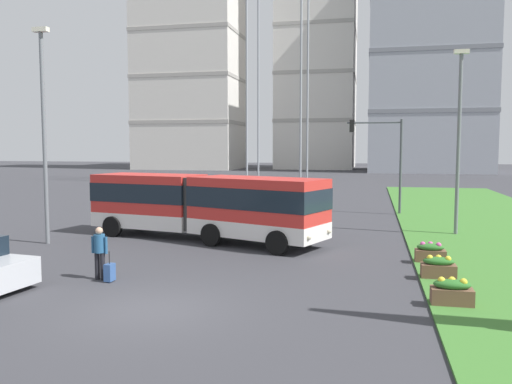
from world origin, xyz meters
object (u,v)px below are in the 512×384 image
flower_planter_0 (452,292)px  traffic_light_far_right (383,150)px  articulated_bus (204,205)px  streetlight_left (44,127)px  pedestrian_crossing (100,249)px  flower_planter_1 (438,267)px  apartment_tower_west (190,59)px  rolling_suitcase (110,272)px  apartment_tower_westcentre (318,35)px  streetlight_median (459,135)px  flower_planter_2 (430,252)px  apartment_tower_centre (428,60)px

flower_planter_0 → traffic_light_far_right: size_ratio=0.18×
articulated_bus → streetlight_left: 7.90m
pedestrian_crossing → flower_planter_1: (10.85, 2.37, -0.58)m
traffic_light_far_right → apartment_tower_west: apartment_tower_west is taller
rolling_suitcase → apartment_tower_westcentre: bearing=91.9°
streetlight_left → streetlight_median: 19.39m
flower_planter_0 → flower_planter_1: size_ratio=1.00×
flower_planter_0 → apartment_tower_westcentre: (-13.47, 94.74, 26.84)m
streetlight_median → apartment_tower_westcentre: apartment_tower_westcentre is taller
flower_planter_2 → apartment_tower_westcentre: bearing=98.6°
flower_planter_1 → streetlight_left: 17.37m
pedestrian_crossing → flower_planter_0: pedestrian_crossing is taller
apartment_tower_centre → articulated_bus: bearing=-102.7°
flower_planter_1 → flower_planter_0: bearing=-90.0°
flower_planter_1 → flower_planter_2: same height
pedestrian_crossing → flower_planter_1: 11.12m
traffic_light_far_right → streetlight_left: size_ratio=0.64×
rolling_suitcase → traffic_light_far_right: 21.85m
apartment_tower_centre → streetlight_left: bearing=-106.9°
apartment_tower_westcentre → flower_planter_1: bearing=-81.6°
flower_planter_0 → pedestrian_crossing: bearing=176.7°
flower_planter_0 → apartment_tower_west: bearing=113.9°
streetlight_left → apartment_tower_westcentre: bearing=88.1°
apartment_tower_westcentre → apartment_tower_centre: apartment_tower_westcentre is taller
flower_planter_0 → flower_planter_1: bearing=90.0°
streetlight_median → pedestrian_crossing: bearing=-137.5°
streetlight_left → apartment_tower_westcentre: (2.95, 88.76, 22.04)m
flower_planter_1 → apartment_tower_westcentre: 96.54m
flower_planter_0 → apartment_tower_westcentre: size_ratio=0.02×
pedestrian_crossing → flower_planter_2: size_ratio=1.58×
apartment_tower_west → streetlight_left: bearing=-74.9°
streetlight_left → apartment_tower_west: size_ratio=0.22×
streetlight_left → apartment_tower_centre: apartment_tower_centre is taller
streetlight_left → apartment_tower_west: apartment_tower_west is taller
pedestrian_crossing → flower_planter_2: bearing=24.0°
streetlight_median → apartment_tower_west: (-39.83, 73.13, 16.86)m
streetlight_median → apartment_tower_centre: size_ratio=0.23×
articulated_bus → flower_planter_0: size_ratio=10.84×
rolling_suitcase → apartment_tower_west: size_ratio=0.02×
pedestrian_crossing → flower_planter_0: (10.85, -0.62, -0.58)m
flower_planter_2 → traffic_light_far_right: (-1.50, 14.54, 3.75)m
apartment_tower_west → apartment_tower_westcentre: 26.73m
flower_planter_0 → traffic_light_far_right: bearing=94.3°
flower_planter_0 → flower_planter_2: same height
flower_planter_1 → apartment_tower_west: 93.24m
traffic_light_far_right → apartment_tower_centre: (8.64, 63.73, 15.56)m
rolling_suitcase → traffic_light_far_right: bearing=65.6°
streetlight_median → apartment_tower_westcentre: size_ratio=0.17×
pedestrian_crossing → apartment_tower_west: apartment_tower_west is taller
streetlight_left → flower_planter_2: bearing=-1.8°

